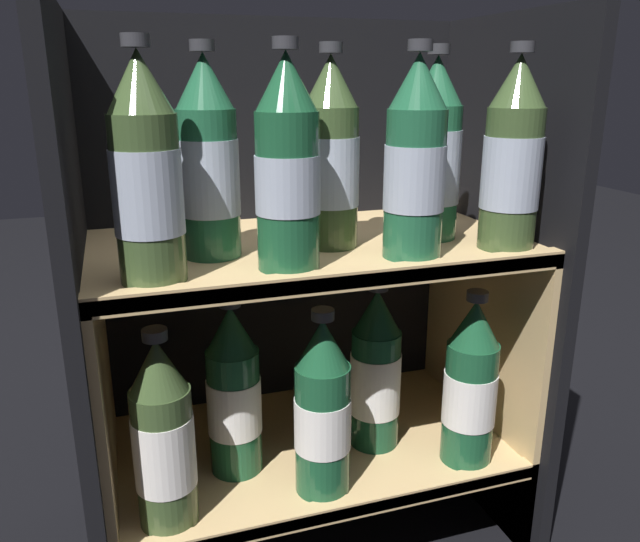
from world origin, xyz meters
TOP-DOWN VIEW (x-y plane):
  - fridge_back_wall at (0.00, 0.36)m, footprint 0.67×0.02m
  - fridge_side_left at (-0.32, 0.18)m, footprint 0.02×0.39m
  - fridge_side_right at (0.32, 0.18)m, footprint 0.02×0.39m
  - shelf_lower at (0.00, 0.17)m, footprint 0.63×0.35m
  - shelf_upper at (0.00, 0.17)m, footprint 0.63×0.35m
  - bottle_upper_front_0 at (-0.23, 0.05)m, footprint 0.08×0.08m
  - bottle_upper_front_1 at (-0.06, 0.05)m, footprint 0.08×0.08m
  - bottle_upper_front_2 at (0.11, 0.05)m, footprint 0.08×0.08m
  - bottle_upper_front_3 at (0.25, 0.05)m, footprint 0.08×0.08m
  - bottle_upper_back_0 at (-0.15, 0.14)m, footprint 0.08×0.08m
  - bottle_upper_back_1 at (0.02, 0.14)m, footprint 0.08×0.08m
  - bottle_upper_back_2 at (0.18, 0.14)m, footprint 0.08×0.08m
  - bottle_lower_front_0 at (-0.24, 0.05)m, footprint 0.08×0.08m
  - bottle_lower_front_1 at (-0.02, 0.05)m, footprint 0.08×0.08m
  - bottle_lower_front_2 at (0.22, 0.05)m, footprint 0.08×0.08m
  - bottle_lower_back_0 at (-0.13, 0.14)m, footprint 0.08×0.08m
  - bottle_lower_back_1 at (0.10, 0.14)m, footprint 0.08×0.08m

SIDE VIEW (x-z plane):
  - shelf_lower at x=0.00m, z-range 0.05..0.22m
  - bottle_lower_back_1 at x=0.10m, z-range 0.15..0.42m
  - bottle_lower_front_0 at x=-0.24m, z-range 0.15..0.42m
  - bottle_lower_back_0 at x=-0.13m, z-range 0.15..0.42m
  - bottle_lower_front_2 at x=0.22m, z-range 0.15..0.42m
  - bottle_lower_front_1 at x=-0.02m, z-range 0.15..0.42m
  - shelf_upper at x=0.00m, z-range 0.12..0.62m
  - fridge_back_wall at x=0.00m, z-range 0.00..0.83m
  - fridge_side_left at x=-0.32m, z-range 0.00..0.83m
  - fridge_side_right at x=0.32m, z-range 0.00..0.83m
  - bottle_upper_back_2 at x=0.18m, z-range 0.49..0.76m
  - bottle_upper_back_0 at x=-0.15m, z-range 0.49..0.76m
  - bottle_upper_front_3 at x=0.25m, z-range 0.49..0.76m
  - bottle_upper_front_0 at x=-0.23m, z-range 0.49..0.76m
  - bottle_upper_back_1 at x=0.02m, z-range 0.49..0.76m
  - bottle_upper_front_2 at x=0.11m, z-range 0.49..0.76m
  - bottle_upper_front_1 at x=-0.06m, z-range 0.49..0.76m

